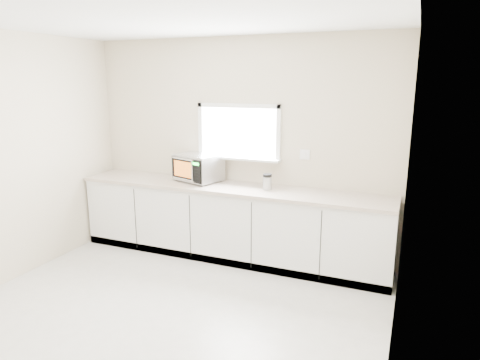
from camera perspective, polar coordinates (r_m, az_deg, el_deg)
The scene contains 8 objects.
ground at distance 4.19m, azimuth -11.24°, elevation -18.47°, with size 4.00×4.00×0.00m, color beige.
back_wall at distance 5.40m, azimuth -0.12°, elevation 4.47°, with size 4.00×0.17×2.70m.
cabinets at distance 5.36m, azimuth -1.35°, elevation -5.79°, with size 3.92×0.60×0.88m, color silver.
countertop at distance 5.22m, azimuth -1.42°, elevation -1.04°, with size 3.92×0.64×0.04m, color #C1B19F.
microwave at distance 5.47m, azimuth -5.58°, elevation 1.75°, with size 0.65×0.57×0.35m.
knife_block at distance 5.38m, azimuth -5.84°, elevation 0.82°, with size 0.14×0.21×0.27m.
cutting_board at distance 5.66m, azimuth -5.93°, elevation 1.66°, with size 0.28×0.28×0.02m, color #A86441.
coffee_grinder at distance 5.05m, azimuth 3.67°, elevation -0.21°, with size 0.12×0.12×0.19m.
Camera 1 is at (2.05, -2.93, 2.18)m, focal length 32.00 mm.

